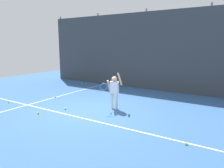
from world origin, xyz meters
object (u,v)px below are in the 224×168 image
at_px(tennis_ball_2, 9,102).
at_px(tennis_ball_5, 82,83).
at_px(tennis_ball_3, 38,113).
at_px(tennis_player, 114,90).
at_px(tennis_ball_1, 65,109).
at_px(tennis_ball_0, 186,144).
at_px(tennis_ball_4, 55,97).

xyz_separation_m(tennis_ball_2, tennis_ball_5, (-0.28, 4.86, 0.00)).
height_order(tennis_ball_2, tennis_ball_3, same).
bearing_deg(tennis_ball_5, tennis_player, -37.08).
height_order(tennis_ball_2, tennis_ball_5, same).
relative_size(tennis_player, tennis_ball_1, 20.46).
bearing_deg(tennis_ball_1, tennis_ball_3, -115.30).
height_order(tennis_ball_1, tennis_ball_2, same).
bearing_deg(tennis_ball_3, tennis_ball_0, 4.50).
bearing_deg(tennis_ball_3, tennis_ball_2, 172.58).
bearing_deg(tennis_ball_3, tennis_ball_1, 64.70).
xyz_separation_m(tennis_ball_0, tennis_ball_3, (-4.82, -0.38, 0.00)).
bearing_deg(tennis_ball_0, tennis_ball_1, 173.72).
bearing_deg(tennis_player, tennis_ball_4, 165.80).
relative_size(tennis_ball_2, tennis_ball_4, 1.00).
relative_size(tennis_player, tennis_ball_2, 20.46).
xyz_separation_m(tennis_ball_2, tennis_ball_3, (2.17, -0.28, 0.00)).
bearing_deg(tennis_ball_2, tennis_ball_1, 12.73).
height_order(tennis_ball_2, tennis_ball_4, same).
relative_size(tennis_ball_3, tennis_ball_4, 1.00).
distance_m(tennis_ball_3, tennis_ball_4, 2.23).
relative_size(tennis_player, tennis_ball_4, 20.46).
distance_m(tennis_ball_2, tennis_ball_4, 1.86).
xyz_separation_m(tennis_ball_2, tennis_ball_4, (0.96, 1.59, 0.00)).
bearing_deg(tennis_player, tennis_ball_3, -149.13).
bearing_deg(tennis_ball_2, tennis_player, 21.68).
height_order(tennis_player, tennis_ball_1, tennis_player).
distance_m(tennis_ball_0, tennis_ball_4, 6.21).
relative_size(tennis_ball_0, tennis_ball_2, 1.00).
xyz_separation_m(tennis_ball_3, tennis_ball_4, (-1.21, 1.87, 0.00)).
height_order(tennis_ball_0, tennis_ball_2, same).
bearing_deg(tennis_ball_0, tennis_ball_2, -179.21).
relative_size(tennis_ball_2, tennis_ball_3, 1.00).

